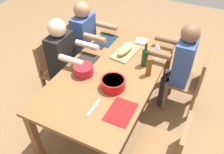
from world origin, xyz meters
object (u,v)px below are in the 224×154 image
object	(u,v)px
diner_near_right	(180,62)
chair_near_left	(168,148)
cutting_board	(126,52)
wine_bottle	(145,58)
serving_bowl_pasta	(113,83)
diner_far_center	(65,58)
serving_bowl_salad	(84,69)
diner_far_right	(87,38)
napkin_stack	(141,41)
bread_loaf	(126,49)
beer_bottle	(149,67)
chair_far_center	(55,68)
chair_far_right	(77,48)
dining_table	(112,75)
chair_near_right	(192,80)
wine_glass	(158,46)

from	to	relation	value
diner_near_right	chair_near_left	bearing A→B (deg)	-170.15
diner_near_right	cutting_board	size ratio (longest dim) A/B	3.00
cutting_board	wine_bottle	world-z (taller)	wine_bottle
serving_bowl_pasta	wine_bottle	world-z (taller)	wine_bottle
diner_far_center	serving_bowl_salad	xyz separation A→B (m)	(-0.20, -0.40, 0.10)
diner_far_right	cutting_board	world-z (taller)	diner_far_right
napkin_stack	cutting_board	bearing A→B (deg)	165.98
bread_loaf	wine_bottle	xyz separation A→B (m)	(-0.13, -0.29, 0.04)
diner_far_right	beer_bottle	distance (m)	1.14
chair_far_center	cutting_board	size ratio (longest dim) A/B	2.12
chair_near_left	wine_bottle	xyz separation A→B (m)	(0.76, 0.53, 0.37)
bread_loaf	beer_bottle	size ratio (longest dim) A/B	1.45
chair_far_center	diner_near_right	world-z (taller)	diner_near_right
beer_bottle	diner_near_right	bearing A→B (deg)	-29.36
diner_far_center	serving_bowl_salad	size ratio (longest dim) A/B	5.72
cutting_board	napkin_stack	size ratio (longest dim) A/B	2.86
chair_far_center	chair_near_left	distance (m)	1.74
chair_far_right	napkin_stack	bearing A→B (deg)	-80.37
diner_far_right	chair_near_left	distance (m)	1.82
chair_far_right	diner_far_right	bearing A→B (deg)	-90.00
beer_bottle	napkin_stack	size ratio (longest dim) A/B	1.57
dining_table	chair_near_left	world-z (taller)	chair_near_left
diner_far_center	dining_table	bearing A→B (deg)	-90.00
chair_far_center	serving_bowl_pasta	size ratio (longest dim) A/B	3.44
wine_bottle	beer_bottle	xyz separation A→B (m)	(-0.14, -0.10, 0.00)
diner_far_center	serving_bowl_pasta	size ratio (longest dim) A/B	4.85
diner_far_center	chair_near_right	world-z (taller)	diner_far_center
chair_far_right	bread_loaf	bearing A→B (deg)	-101.45
dining_table	wine_bottle	bearing A→B (deg)	-52.46
chair_far_right	diner_near_right	bearing A→B (deg)	-90.00
chair_far_right	wine_glass	xyz separation A→B (m)	(-0.02, -1.18, 0.37)
chair_near_left	napkin_stack	world-z (taller)	chair_near_left
diner_near_right	napkin_stack	xyz separation A→B (m)	(0.16, 0.55, 0.05)
cutting_board	beer_bottle	bearing A→B (deg)	-125.36
beer_bottle	dining_table	bearing A→B (deg)	102.32
wine_bottle	beer_bottle	distance (m)	0.17
diner_near_right	napkin_stack	world-z (taller)	diner_near_right
chair_near_left	napkin_stack	bearing A→B (deg)	31.28
diner_far_right	diner_far_center	world-z (taller)	same
diner_near_right	serving_bowl_pasta	size ratio (longest dim) A/B	4.85
dining_table	cutting_board	size ratio (longest dim) A/B	4.81
dining_table	beer_bottle	distance (m)	0.44
chair_far_right	chair_near_left	distance (m)	1.96
serving_bowl_pasta	beer_bottle	world-z (taller)	beer_bottle
bread_loaf	wine_glass	size ratio (longest dim) A/B	1.93
beer_bottle	chair_near_left	bearing A→B (deg)	-144.87
chair_far_right	napkin_stack	size ratio (longest dim) A/B	6.07
chair_far_center	chair_near_right	distance (m)	1.74
diner_far_right	bread_loaf	world-z (taller)	diner_far_right
chair_near_left	wine_bottle	distance (m)	0.99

